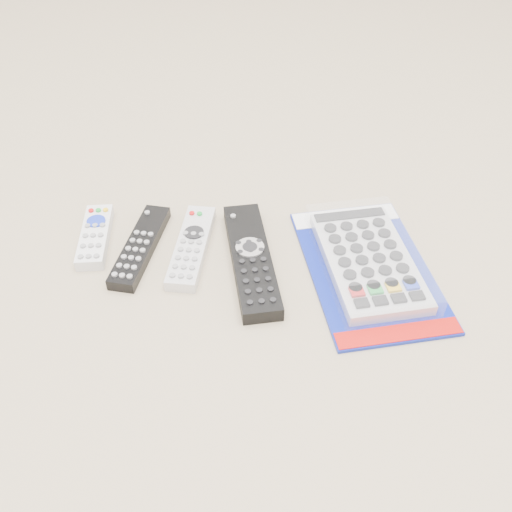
{
  "coord_description": "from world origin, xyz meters",
  "views": [
    {
      "loc": [
        0.07,
        -0.67,
        0.62
      ],
      "look_at": [
        0.06,
        -0.02,
        0.01
      ],
      "focal_mm": 40.0,
      "sensor_mm": 36.0,
      "label": 1
    }
  ],
  "objects_px": {
    "remote_slim_black": "(140,247)",
    "remote_small_grey": "(95,236)",
    "remote_silver_dvd": "(192,247)",
    "jumbo_remote_packaged": "(368,260)",
    "remote_large_black": "(251,259)"
  },
  "relations": [
    {
      "from": "remote_silver_dvd",
      "to": "remote_large_black",
      "type": "bearing_deg",
      "value": -12.0
    },
    {
      "from": "remote_large_black",
      "to": "remote_small_grey",
      "type": "bearing_deg",
      "value": 158.69
    },
    {
      "from": "remote_slim_black",
      "to": "remote_silver_dvd",
      "type": "distance_m",
      "value": 0.08
    },
    {
      "from": "remote_slim_black",
      "to": "jumbo_remote_packaged",
      "type": "height_order",
      "value": "jumbo_remote_packaged"
    },
    {
      "from": "jumbo_remote_packaged",
      "to": "remote_slim_black",
      "type": "bearing_deg",
      "value": 164.02
    },
    {
      "from": "remote_silver_dvd",
      "to": "remote_large_black",
      "type": "relative_size",
      "value": 0.76
    },
    {
      "from": "remote_silver_dvd",
      "to": "jumbo_remote_packaged",
      "type": "relative_size",
      "value": 0.58
    },
    {
      "from": "remote_small_grey",
      "to": "jumbo_remote_packaged",
      "type": "xyz_separation_m",
      "value": [
        0.44,
        -0.05,
        0.01
      ]
    },
    {
      "from": "remote_small_grey",
      "to": "remote_large_black",
      "type": "xyz_separation_m",
      "value": [
        0.26,
        -0.05,
        0.0
      ]
    },
    {
      "from": "remote_small_grey",
      "to": "jumbo_remote_packaged",
      "type": "height_order",
      "value": "jumbo_remote_packaged"
    },
    {
      "from": "remote_slim_black",
      "to": "remote_small_grey",
      "type": "bearing_deg",
      "value": 172.57
    },
    {
      "from": "remote_large_black",
      "to": "jumbo_remote_packaged",
      "type": "bearing_deg",
      "value": -10.69
    },
    {
      "from": "remote_slim_black",
      "to": "remote_silver_dvd",
      "type": "relative_size",
      "value": 1.01
    },
    {
      "from": "remote_small_grey",
      "to": "jumbo_remote_packaged",
      "type": "distance_m",
      "value": 0.44
    },
    {
      "from": "remote_small_grey",
      "to": "jumbo_remote_packaged",
      "type": "relative_size",
      "value": 0.45
    }
  ]
}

